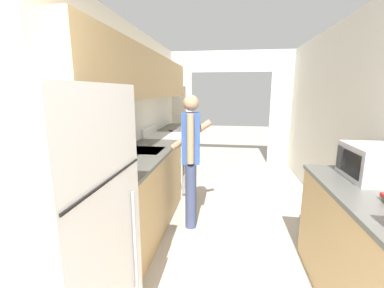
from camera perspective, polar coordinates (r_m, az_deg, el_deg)
The scene contains 9 objects.
wall_left at distance 3.21m, azimuth -15.11°, elevation 8.67°, with size 0.38×7.85×2.50m.
wall_right at distance 2.93m, azimuth 36.24°, elevation 1.94°, with size 0.06×7.85×2.50m.
wall_far_with_doorway at distance 5.91m, azimuth 8.49°, elevation 9.75°, with size 3.05×0.06×2.50m.
counter_left at distance 3.78m, azimuth -7.71°, elevation -6.44°, with size 0.62×4.03×0.93m.
refrigerator at distance 1.67m, azimuth -28.95°, elevation -18.24°, with size 0.75×0.80×1.67m.
range_oven at distance 4.31m, azimuth -5.52°, elevation -4.04°, with size 0.66×0.73×1.07m.
person at distance 3.06m, azimuth -0.23°, elevation -3.13°, with size 0.51×0.40×1.59m.
microwave at distance 2.51m, azimuth 35.15°, elevation -3.45°, with size 0.37×0.48×0.28m.
knife at distance 4.67m, azimuth -4.58°, elevation 3.02°, with size 0.17×0.28×0.02m.
Camera 1 is at (-0.03, -0.43, 1.63)m, focal length 24.00 mm.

